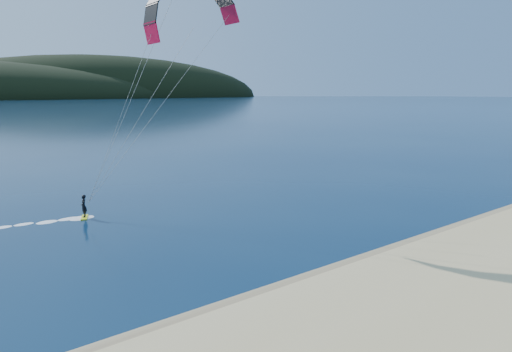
% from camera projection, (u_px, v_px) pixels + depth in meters
% --- Properties ---
extents(ground, '(1800.00, 1800.00, 0.00)m').
position_uv_depth(ground, '(372.00, 323.00, 19.91)').
color(ground, '#08203D').
rests_on(ground, ground).
extents(wet_sand, '(220.00, 2.50, 0.10)m').
position_uv_depth(wet_sand, '(302.00, 288.00, 23.41)').
color(wet_sand, '#8A7150').
rests_on(wet_sand, ground).
extents(kitesurfer_near, '(23.66, 6.27, 18.27)m').
position_uv_depth(kitesurfer_near, '(189.00, 33.00, 36.38)').
color(kitesurfer_near, yellow).
rests_on(kitesurfer_near, ground).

